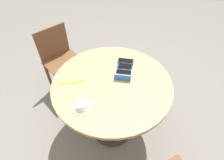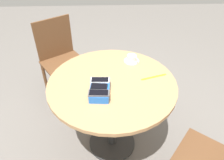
{
  "view_description": "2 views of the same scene",
  "coord_description": "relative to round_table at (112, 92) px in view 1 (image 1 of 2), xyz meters",
  "views": [
    {
      "loc": [
        1.0,
        0.11,
        1.8
      ],
      "look_at": [
        0.0,
        0.0,
        0.78
      ],
      "focal_mm": 28.0,
      "sensor_mm": 36.0,
      "label": 1
    },
    {
      "loc": [
        -1.32,
        0.05,
        1.8
      ],
      "look_at": [
        0.0,
        0.0,
        0.78
      ],
      "focal_mm": 35.0,
      "sensor_mm": 36.0,
      "label": 2
    }
  ],
  "objects": [
    {
      "name": "phone_black",
      "position": [
        -0.13,
        0.1,
        0.19
      ],
      "size": [
        0.08,
        0.12,
        0.01
      ],
      "color": "black",
      "rests_on": "phone_box"
    },
    {
      "name": "saucer",
      "position": [
        0.29,
        -0.18,
        0.13
      ],
      "size": [
        0.13,
        0.13,
        0.01
      ],
      "primitive_type": "cylinder",
      "color": "silver",
      "rests_on": "round_table"
    },
    {
      "name": "phone_white",
      "position": [
        -0.05,
        0.09,
        0.19
      ],
      "size": [
        0.07,
        0.14,
        0.01
      ],
      "color": "silver",
      "rests_on": "phone_box"
    },
    {
      "name": "phone_box",
      "position": [
        -0.13,
        0.09,
        0.16
      ],
      "size": [
        0.23,
        0.15,
        0.06
      ],
      "color": "blue",
      "rests_on": "round_table"
    },
    {
      "name": "ground_plane",
      "position": [
        0.0,
        0.0,
        -0.63
      ],
      "size": [
        8.0,
        8.0,
        0.0
      ],
      "primitive_type": "plane",
      "color": "slate"
    },
    {
      "name": "chair_far_side",
      "position": [
        -0.56,
        -0.66,
        -0.17
      ],
      "size": [
        0.57,
        0.57,
        0.85
      ],
      "color": "brown",
      "rests_on": "ground_plane"
    },
    {
      "name": "phone_gray",
      "position": [
        -0.2,
        0.1,
        0.19
      ],
      "size": [
        0.07,
        0.15,
        0.01
      ],
      "color": "#515156",
      "rests_on": "phone_box"
    },
    {
      "name": "coffee_cup",
      "position": [
        0.29,
        -0.19,
        0.16
      ],
      "size": [
        0.1,
        0.09,
        0.05
      ],
      "color": "silver",
      "rests_on": "saucer"
    },
    {
      "name": "lanyard_strap",
      "position": [
        0.05,
        -0.33,
        0.13
      ],
      "size": [
        0.08,
        0.21,
        0.0
      ],
      "primitive_type": "cube",
      "rotation": [
        0.0,
        0.0,
        -1.27
      ],
      "color": "orange",
      "rests_on": "round_table"
    },
    {
      "name": "round_table",
      "position": [
        0.0,
        0.0,
        0.0
      ],
      "size": [
        1.0,
        1.0,
        0.76
      ],
      "color": "#2D2D2D",
      "rests_on": "ground_plane"
    }
  ]
}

